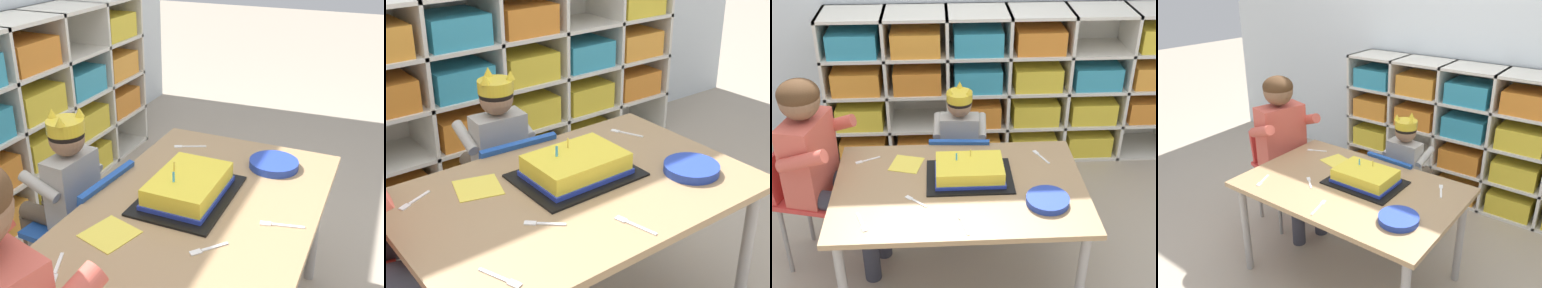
{
  "view_description": "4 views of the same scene",
  "coord_description": "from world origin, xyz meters",
  "views": [
    {
      "loc": [
        -1.25,
        -0.52,
        1.46
      ],
      "look_at": [
        0.05,
        0.05,
        0.8
      ],
      "focal_mm": 44.46,
      "sensor_mm": 36.0,
      "label": 1
    },
    {
      "loc": [
        -0.92,
        -1.22,
        1.47
      ],
      "look_at": [
        0.07,
        0.08,
        0.7
      ],
      "focal_mm": 50.76,
      "sensor_mm": 36.0,
      "label": 2
    },
    {
      "loc": [
        -0.09,
        -1.97,
        1.99
      ],
      "look_at": [
        0.03,
        0.11,
        0.75
      ],
      "focal_mm": 48.79,
      "sensor_mm": 36.0,
      "label": 3
    },
    {
      "loc": [
        1.13,
        -1.56,
        1.66
      ],
      "look_at": [
        -0.05,
        0.05,
        0.81
      ],
      "focal_mm": 37.91,
      "sensor_mm": 36.0,
      "label": 4
    }
  ],
  "objects": [
    {
      "name": "fork_beside_plate_stack",
      "position": [
        -0.45,
        0.24,
        0.6
      ],
      "size": [
        0.12,
        0.07,
        0.0
      ],
      "rotation": [
        0.0,
        0.0,
        0.43
      ],
      "color": "white",
      "rests_on": "activity_table"
    },
    {
      "name": "paper_plate_stack",
      "position": [
        0.38,
        -0.15,
        0.61
      ],
      "size": [
        0.19,
        0.19,
        0.03
      ],
      "primitive_type": "cylinder",
      "color": "#233DA3",
      "rests_on": "activity_table"
    },
    {
      "name": "birthday_cake_on_tray",
      "position": [
        0.05,
        0.07,
        0.63
      ],
      "size": [
        0.4,
        0.3,
        0.12
      ],
      "color": "black",
      "rests_on": "activity_table"
    },
    {
      "name": "classroom_chair_adult_side",
      "position": [
        -0.76,
        0.21,
        0.43
      ],
      "size": [
        0.42,
        0.39,
        0.66
      ],
      "rotation": [
        0.0,
        0.0,
        1.32
      ],
      "color": "red",
      "rests_on": "ground"
    },
    {
      "name": "fork_near_child_seat",
      "position": [
        0.0,
        -0.27,
        0.6
      ],
      "size": [
        0.05,
        0.14,
        0.0
      ],
      "rotation": [
        0.0,
        0.0,
        4.94
      ],
      "color": "white",
      "rests_on": "activity_table"
    },
    {
      "name": "paper_napkin_square",
      "position": [
        -0.25,
        0.2,
        0.6
      ],
      "size": [
        0.18,
        0.18,
        0.0
      ],
      "primitive_type": "cube",
      "rotation": [
        0.0,
        0.0,
        -0.27
      ],
      "color": "#F4DB4C",
      "rests_on": "activity_table"
    },
    {
      "name": "activity_table",
      "position": [
        0.0,
        0.0,
        0.54
      ],
      "size": [
        1.16,
        0.76,
        0.6
      ],
      "color": "#A37F56",
      "rests_on": "ground"
    },
    {
      "name": "fork_near_cake_tray",
      "position": [
        -0.42,
        -0.25,
        0.6
      ],
      "size": [
        0.06,
        0.13,
        0.0
      ],
      "rotation": [
        0.0,
        0.0,
        1.94
      ],
      "color": "white",
      "rests_on": "activity_table"
    },
    {
      "name": "storage_cubby_shelf",
      "position": [
        0.34,
        1.26,
        0.5
      ],
      "size": [
        2.4,
        0.36,
        1.04
      ],
      "color": "silver",
      "rests_on": "ground"
    },
    {
      "name": "fork_at_table_front_edge",
      "position": [
        0.42,
        0.23,
        0.6
      ],
      "size": [
        0.07,
        0.13,
        0.0
      ],
      "rotation": [
        0.0,
        0.0,
        5.13
      ],
      "color": "white",
      "rests_on": "activity_table"
    },
    {
      "name": "adult_helper_seated",
      "position": [
        -0.66,
        0.18,
        0.65
      ],
      "size": [
        0.47,
        0.45,
        1.05
      ],
      "rotation": [
        0.0,
        0.0,
        1.32
      ],
      "color": "#D15647",
      "rests_on": "ground"
    },
    {
      "name": "classroom_chair_blue",
      "position": [
        0.02,
        0.49,
        0.38
      ],
      "size": [
        0.36,
        0.36,
        0.62
      ],
      "rotation": [
        0.0,
        0.0,
        3.08
      ],
      "color": "#1E4CA8",
      "rests_on": "ground"
    },
    {
      "name": "ground",
      "position": [
        0.0,
        0.0,
        0.0
      ],
      "size": [
        16.0,
        16.0,
        0.0
      ],
      "primitive_type": "plane",
      "color": "tan"
    },
    {
      "name": "child_with_crown",
      "position": [
        0.03,
        0.59,
        0.53
      ],
      "size": [
        0.31,
        0.31,
        0.85
      ],
      "rotation": [
        0.0,
        0.0,
        3.08
      ],
      "color": "#B2ADA3",
      "rests_on": "ground"
    },
    {
      "name": "fork_scattered_mid_table",
      "position": [
        -0.2,
        -0.1,
        0.6
      ],
      "size": [
        0.1,
        0.09,
        0.0
      ],
      "rotation": [
        0.0,
        0.0,
        5.56
      ],
      "color": "white",
      "rests_on": "activity_table"
    }
  ]
}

